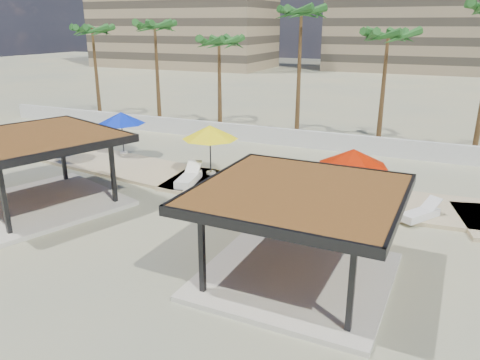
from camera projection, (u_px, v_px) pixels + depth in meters
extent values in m
plane|color=tan|center=(218.00, 249.00, 17.51)|extent=(200.00, 200.00, 0.00)
cube|color=#C6B284|center=(99.00, 161.00, 28.67)|extent=(16.40, 6.19, 0.24)
cube|color=#C6B284|center=(320.00, 196.00, 22.76)|extent=(16.24, 5.11, 0.24)
cube|color=silver|center=(327.00, 141.00, 31.15)|extent=(56.00, 0.30, 1.20)
cube|color=beige|center=(296.00, 276.00, 15.51)|extent=(6.08, 6.08, 0.18)
cube|color=black|center=(202.00, 251.00, 14.05)|extent=(0.17, 0.17, 2.70)
cube|color=black|center=(261.00, 202.00, 17.90)|extent=(0.17, 0.17, 2.70)
cube|color=black|center=(352.00, 286.00, 12.20)|extent=(0.17, 0.17, 2.70)
cube|color=black|center=(381.00, 223.00, 16.05)|extent=(0.17, 0.17, 2.70)
cube|color=brown|center=(300.00, 193.00, 14.58)|extent=(6.27, 6.27, 0.25)
cube|color=black|center=(261.00, 230.00, 11.96)|extent=(6.22, 0.25, 0.31)
cube|color=black|center=(326.00, 167.00, 17.20)|extent=(6.22, 0.25, 0.31)
cube|color=black|center=(213.00, 180.00, 15.84)|extent=(0.25, 6.22, 0.31)
cube|color=black|center=(402.00, 209.00, 13.32)|extent=(0.25, 6.22, 0.31)
cube|color=beige|center=(42.00, 204.00, 21.69)|extent=(8.05, 8.05, 0.19)
cube|color=black|center=(63.00, 153.00, 24.42)|extent=(0.22, 0.22, 2.88)
cube|color=black|center=(4.00, 199.00, 18.00)|extent=(0.22, 0.22, 2.88)
cube|color=black|center=(113.00, 172.00, 21.29)|extent=(0.22, 0.22, 2.88)
cube|color=brown|center=(33.00, 139.00, 20.71)|extent=(8.30, 8.30, 0.27)
cube|color=black|center=(99.00, 127.00, 22.95)|extent=(6.29, 2.28, 0.33)
cube|color=black|center=(4.00, 128.00, 22.84)|extent=(2.28, 6.29, 0.33)
cube|color=black|center=(69.00, 152.00, 18.58)|extent=(2.28, 6.29, 0.33)
cylinder|color=beige|center=(62.00, 158.00, 28.56)|extent=(0.44, 0.44, 0.10)
cylinder|color=#262628|center=(60.00, 142.00, 28.25)|extent=(0.06, 0.06, 2.09)
cone|color=#0826C1|center=(58.00, 128.00, 27.96)|extent=(2.57, 2.57, 0.61)
cylinder|color=beige|center=(211.00, 173.00, 25.75)|extent=(0.53, 0.53, 0.13)
cylinder|color=#262628|center=(210.00, 152.00, 25.38)|extent=(0.07, 0.07, 2.52)
cone|color=yellow|center=(210.00, 132.00, 25.03)|extent=(3.90, 3.90, 0.74)
cylinder|color=beige|center=(349.00, 206.00, 21.01)|extent=(0.53, 0.53, 0.13)
cylinder|color=#262628|center=(351.00, 181.00, 20.63)|extent=(0.07, 0.07, 2.53)
cone|color=#AE1900|center=(353.00, 157.00, 20.29)|extent=(3.28, 3.28, 0.74)
cylinder|color=beige|center=(124.00, 152.00, 29.83)|extent=(0.51, 0.51, 0.12)
cylinder|color=#262628|center=(122.00, 134.00, 29.46)|extent=(0.07, 0.07, 2.46)
cone|color=#0826C1|center=(121.00, 118.00, 29.12)|extent=(3.49, 3.49, 0.72)
cube|color=silver|center=(189.00, 180.00, 24.24)|extent=(1.24, 2.39, 0.32)
cube|color=silver|center=(188.00, 176.00, 24.18)|extent=(1.24, 2.39, 0.07)
cube|color=silver|center=(194.00, 167.00, 24.91)|extent=(0.89, 0.92, 0.58)
cube|color=silver|center=(419.00, 215.00, 19.83)|extent=(1.59, 1.96, 0.27)
cube|color=silver|center=(420.00, 212.00, 19.78)|extent=(1.59, 1.96, 0.06)
cube|color=silver|center=(432.00, 203.00, 20.09)|extent=(0.88, 0.89, 0.48)
cone|color=brown|center=(96.00, 75.00, 40.31)|extent=(0.36, 0.36, 7.72)
ellipsoid|color=#20561E|center=(92.00, 31.00, 39.17)|extent=(3.00, 3.00, 1.80)
cone|color=brown|center=(157.00, 75.00, 38.26)|extent=(0.36, 0.36, 8.06)
ellipsoid|color=#20561E|center=(155.00, 27.00, 37.06)|extent=(3.00, 3.00, 1.80)
cone|color=brown|center=(220.00, 87.00, 35.57)|extent=(0.36, 0.36, 6.96)
ellipsoid|color=#20561E|center=(219.00, 43.00, 34.54)|extent=(3.00, 3.00, 1.80)
cone|color=brown|center=(299.00, 76.00, 33.59)|extent=(0.36, 0.36, 8.99)
ellipsoid|color=#20561E|center=(301.00, 13.00, 32.25)|extent=(3.00, 3.00, 1.80)
cone|color=brown|center=(383.00, 92.00, 31.05)|extent=(0.36, 0.36, 7.52)
ellipsoid|color=#20561E|center=(388.00, 36.00, 29.94)|extent=(3.00, 3.00, 1.80)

